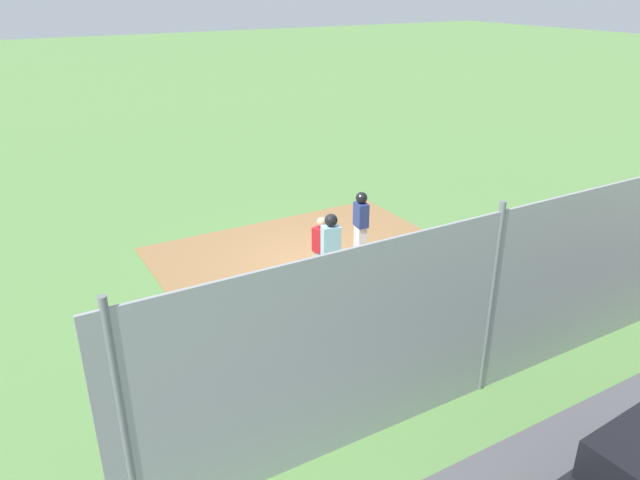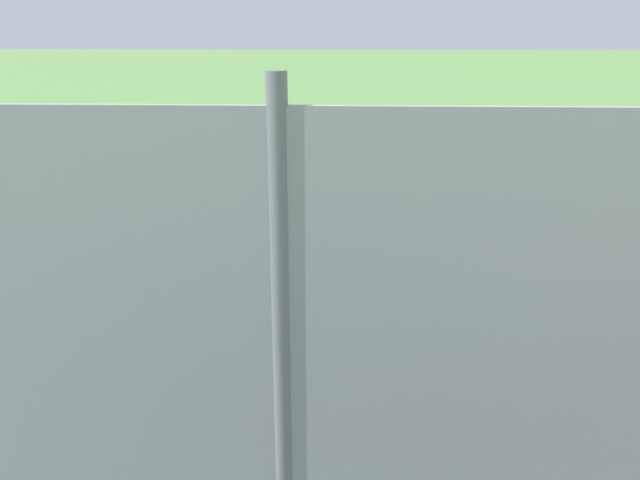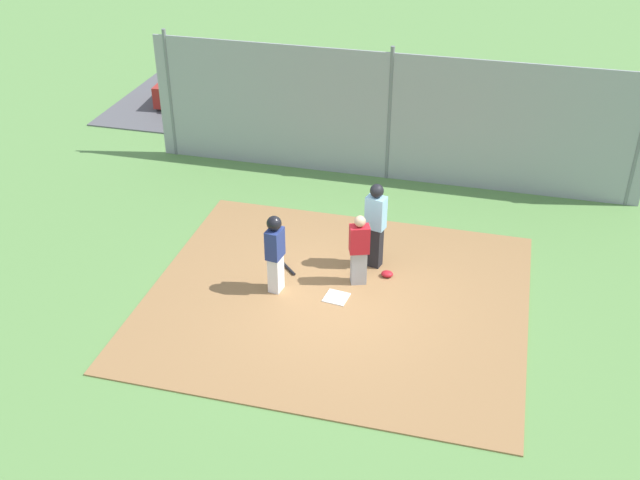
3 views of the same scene
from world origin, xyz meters
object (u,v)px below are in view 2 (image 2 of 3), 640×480
catcher (296,250)px  runner (412,224)px  baseball_bat (419,312)px  catcher_mask (253,313)px  home_plate (321,287)px  umpire (276,253)px

catcher → runner: (1.49, 0.65, 0.16)m
baseball_bat → catcher_mask: bearing=-129.7°
home_plate → catcher: 1.03m
umpire → catcher_mask: umpire is taller
baseball_bat → catcher_mask: catcher_mask is taller
baseball_bat → catcher_mask: 2.08m
umpire → catcher_mask: size_ratio=7.69×
home_plate → catcher: bearing=-114.7°
home_plate → umpire: 1.72m
catcher → runner: size_ratio=0.92×
home_plate → catcher: (-0.29, -0.63, 0.76)m
runner → baseball_bat: bearing=101.7°
catcher_mask → runner: bearing=26.2°
baseball_bat → catcher: bearing=-140.6°
runner → catcher_mask: bearing=33.9°
home_plate → runner: 1.51m
catcher → catcher_mask: bearing=103.1°
catcher → baseball_bat: 1.73m
baseball_bat → umpire: bearing=-117.4°
runner → umpire: bearing=46.6°
runner → catcher_mask: size_ratio=6.81×
runner → catcher_mask: 2.41m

